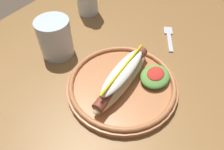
% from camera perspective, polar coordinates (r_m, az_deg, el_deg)
% --- Properties ---
extents(dining_table, '(1.29, 0.91, 0.74)m').
position_cam_1_polar(dining_table, '(0.60, -5.03, -10.98)').
color(dining_table, olive).
rests_on(dining_table, ground_plane).
extents(hot_dog_plate, '(0.27, 0.27, 0.08)m').
position_cam_1_polar(hot_dog_plate, '(0.52, 3.27, -1.93)').
color(hot_dog_plate, '#B77042').
rests_on(hot_dog_plate, dining_table).
extents(fork, '(0.11, 0.07, 0.00)m').
position_cam_1_polar(fork, '(0.70, 15.11, 9.93)').
color(fork, silver).
rests_on(fork, dining_table).
extents(water_cup, '(0.09, 0.09, 0.11)m').
position_cam_1_polar(water_cup, '(0.61, -15.09, 9.66)').
color(water_cup, silver).
rests_on(water_cup, dining_table).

